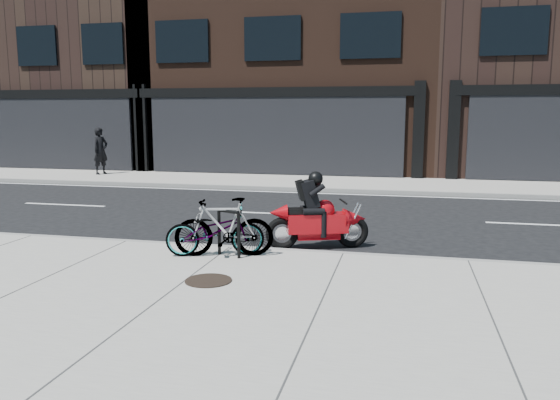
% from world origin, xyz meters
% --- Properties ---
extents(ground, '(120.00, 120.00, 0.00)m').
position_xyz_m(ground, '(0.00, 0.00, 0.00)').
color(ground, black).
rests_on(ground, ground).
extents(sidewalk_near, '(60.00, 6.00, 0.13)m').
position_xyz_m(sidewalk_near, '(0.00, -5.00, 0.07)').
color(sidewalk_near, gray).
rests_on(sidewalk_near, ground).
extents(sidewalk_far, '(60.00, 3.50, 0.13)m').
position_xyz_m(sidewalk_far, '(0.00, 7.75, 0.07)').
color(sidewalk_far, gray).
rests_on(sidewalk_far, ground).
extents(building_midwest, '(10.00, 10.00, 12.00)m').
position_xyz_m(building_midwest, '(-12.00, 14.50, 6.00)').
color(building_midwest, black).
rests_on(building_midwest, ground).
extents(building_center, '(12.00, 10.00, 14.50)m').
position_xyz_m(building_center, '(-2.00, 14.50, 7.25)').
color(building_center, black).
rests_on(building_center, ground).
extents(bike_rack, '(0.44, 0.20, 0.78)m').
position_xyz_m(bike_rack, '(0.19, -2.60, 0.59)').
color(bike_rack, black).
rests_on(bike_rack, sidewalk_near).
extents(bicycle_front, '(1.71, 1.03, 0.85)m').
position_xyz_m(bicycle_front, '(-0.04, -2.60, 0.55)').
color(bicycle_front, gray).
rests_on(bicycle_front, sidewalk_near).
extents(bicycle_rear, '(1.68, 0.86, 0.97)m').
position_xyz_m(bicycle_rear, '(0.11, -2.60, 0.62)').
color(bicycle_rear, gray).
rests_on(bicycle_rear, sidewalk_near).
extents(motorcycle, '(1.85, 0.87, 1.43)m').
position_xyz_m(motorcycle, '(1.52, -1.20, 0.58)').
color(motorcycle, black).
rests_on(motorcycle, ground).
extents(pedestrian, '(0.62, 0.76, 1.80)m').
position_xyz_m(pedestrian, '(-8.49, 8.05, 1.03)').
color(pedestrian, black).
rests_on(pedestrian, sidewalk_far).
extents(manhole_cover, '(0.82, 0.82, 0.02)m').
position_xyz_m(manhole_cover, '(0.33, -3.94, 0.14)').
color(manhole_cover, black).
rests_on(manhole_cover, sidewalk_near).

